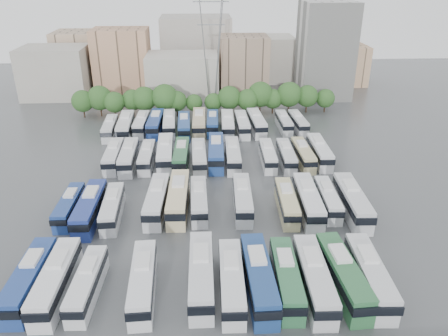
{
  "coord_description": "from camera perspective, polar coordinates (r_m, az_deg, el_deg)",
  "views": [
    {
      "loc": [
        -1.31,
        -64.32,
        35.08
      ],
      "look_at": [
        2.59,
        3.75,
        3.0
      ],
      "focal_mm": 35.0,
      "sensor_mm": 36.0,
      "label": 1
    }
  ],
  "objects": [
    {
      "name": "bus_r1_s8",
      "position": [
        68.12,
        2.44,
        -3.99
      ],
      "size": [
        3.16,
        12.33,
        3.84
      ],
      "rotation": [
        0.0,
        0.0,
        -0.04
      ],
      "color": "silver",
      "rests_on": "ground"
    },
    {
      "name": "electricity_pylon",
      "position": [
        115.54,
        -1.68,
        17.02
      ],
      "size": [
        9.0,
        6.91,
        33.83
      ],
      "color": "slate",
      "rests_on": "ground"
    },
    {
      "name": "bus_r1_s10",
      "position": [
        67.96,
        8.21,
        -4.42
      ],
      "size": [
        3.04,
        11.7,
        3.64
      ],
      "rotation": [
        0.0,
        0.0,
        -0.04
      ],
      "color": "#C8BE89",
      "rests_on": "ground"
    },
    {
      "name": "bus_r2_s4",
      "position": [
        84.64,
        -7.69,
        1.99
      ],
      "size": [
        3.31,
        13.37,
        4.17
      ],
      "rotation": [
        0.0,
        0.0,
        0.03
      ],
      "color": "silver",
      "rests_on": "ground"
    },
    {
      "name": "bus_r0_s12",
      "position": [
        55.31,
        18.51,
        -13.11
      ],
      "size": [
        3.4,
        13.0,
        4.04
      ],
      "rotation": [
        0.0,
        0.0,
        -0.05
      ],
      "color": "silver",
      "rests_on": "ground"
    },
    {
      "name": "bus_r1_s2",
      "position": [
        67.99,
        -14.38,
        -5.03
      ],
      "size": [
        2.89,
        11.51,
        3.59
      ],
      "rotation": [
        0.0,
        0.0,
        0.04
      ],
      "color": "silver",
      "rests_on": "ground"
    },
    {
      "name": "bus_r3_s6",
      "position": [
        100.24,
        -3.27,
        5.92
      ],
      "size": [
        3.14,
        13.44,
        4.2
      ],
      "rotation": [
        0.0,
        0.0,
        -0.02
      ],
      "color": "tan",
      "rests_on": "ground"
    },
    {
      "name": "ground",
      "position": [
        73.27,
        -1.86,
        -3.42
      ],
      "size": [
        220.0,
        220.0,
        0.0
      ],
      "primitive_type": "plane",
      "color": "#424447",
      "rests_on": "ground"
    },
    {
      "name": "bus_r1_s4",
      "position": [
        68.25,
        -8.75,
        -4.15
      ],
      "size": [
        3.42,
        12.88,
        4.0
      ],
      "rotation": [
        0.0,
        0.0,
        -0.05
      ],
      "color": "silver",
      "rests_on": "ground"
    },
    {
      "name": "bus_r2_s3",
      "position": [
        84.26,
        -10.05,
        1.48
      ],
      "size": [
        2.54,
        11.3,
        3.54
      ],
      "rotation": [
        0.0,
        0.0,
        -0.01
      ],
      "color": "silver",
      "rests_on": "ground"
    },
    {
      "name": "city_buildings",
      "position": [
        139.01,
        -5.92,
        13.78
      ],
      "size": [
        102.0,
        35.0,
        20.0
      ],
      "color": "#9E998E",
      "rests_on": "ground"
    },
    {
      "name": "bus_r2_s5",
      "position": [
        83.6,
        -5.6,
        1.67
      ],
      "size": [
        3.04,
        12.24,
        3.82
      ],
      "rotation": [
        0.0,
        0.0,
        -0.03
      ],
      "color": "#2B653D",
      "rests_on": "ground"
    },
    {
      "name": "bus_r3_s3",
      "position": [
        101.02,
        -8.96,
        5.77
      ],
      "size": [
        3.29,
        13.06,
        4.07
      ],
      "rotation": [
        0.0,
        0.0,
        -0.04
      ],
      "color": "navy",
      "rests_on": "ground"
    },
    {
      "name": "bus_r1_s11",
      "position": [
        68.42,
        10.91,
        -4.19
      ],
      "size": [
        3.45,
        13.32,
        4.15
      ],
      "rotation": [
        0.0,
        0.0,
        -0.04
      ],
      "color": "silver",
      "rests_on": "ground"
    },
    {
      "name": "bus_r3_s12",
      "position": [
        102.47,
        7.83,
        5.94
      ],
      "size": [
        2.5,
        11.03,
        3.45
      ],
      "rotation": [
        0.0,
        0.0,
        0.01
      ],
      "color": "silver",
      "rests_on": "ground"
    },
    {
      "name": "bus_r3_s10",
      "position": [
        100.8,
        4.28,
        5.95
      ],
      "size": [
        3.42,
        12.9,
        4.01
      ],
      "rotation": [
        0.0,
        0.0,
        0.05
      ],
      "color": "silver",
      "rests_on": "ground"
    },
    {
      "name": "bus_r2_s8",
      "position": [
        83.35,
        1.16,
        1.72
      ],
      "size": [
        2.99,
        12.29,
        3.84
      ],
      "rotation": [
        0.0,
        0.0,
        -0.03
      ],
      "color": "silver",
      "rests_on": "ground"
    },
    {
      "name": "bus_r0_s10",
      "position": [
        53.17,
        11.68,
        -13.87
      ],
      "size": [
        3.27,
        13.25,
        4.13
      ],
      "rotation": [
        0.0,
        0.0,
        -0.03
      ],
      "color": "silver",
      "rests_on": "ground"
    },
    {
      "name": "bus_r2_s12",
      "position": [
        85.21,
        10.29,
        1.78
      ],
      "size": [
        2.72,
        11.67,
        3.65
      ],
      "rotation": [
        0.0,
        0.0,
        0.02
      ],
      "color": "#C6BB88",
      "rests_on": "ground"
    },
    {
      "name": "apartment_tower",
      "position": [
        129.21,
        13.07,
        14.74
      ],
      "size": [
        14.0,
        14.0,
        26.0
      ],
      "primitive_type": "cube",
      "color": "silver",
      "rests_on": "ground"
    },
    {
      "name": "bus_r2_s6",
      "position": [
        82.91,
        -3.28,
        1.52
      ],
      "size": [
        2.85,
        12.01,
        3.75
      ],
      "rotation": [
        0.0,
        0.0,
        0.02
      ],
      "color": "silver",
      "rests_on": "ground"
    },
    {
      "name": "bus_r1_s0",
      "position": [
        70.43,
        -19.54,
        -4.71
      ],
      "size": [
        2.56,
        10.96,
        3.43
      ],
      "rotation": [
        0.0,
        0.0,
        -0.02
      ],
      "color": "navy",
      "rests_on": "ground"
    },
    {
      "name": "bus_r1_s5",
      "position": [
        68.27,
        -5.99,
        -3.85
      ],
      "size": [
        3.36,
        13.64,
        4.26
      ],
      "rotation": [
        0.0,
        0.0,
        -0.03
      ],
      "color": "beige",
      "rests_on": "ground"
    },
    {
      "name": "bus_r0_s8",
      "position": [
        52.32,
        4.56,
        -14.03
      ],
      "size": [
        3.16,
        13.45,
        4.2
      ],
      "rotation": [
        0.0,
        0.0,
        0.02
      ],
      "color": "navy",
      "rests_on": "ground"
    },
    {
      "name": "bus_r0_s9",
      "position": [
        52.91,
        8.14,
        -13.96
      ],
      "size": [
        3.17,
        12.37,
        3.85
      ],
      "rotation": [
        0.0,
        0.0,
        -0.04
      ],
      "color": "#2C673F",
      "rests_on": "ground"
    },
    {
      "name": "bus_r3_s9",
      "position": [
        99.88,
        2.39,
        5.75
      ],
      "size": [
        2.71,
        12.15,
        3.81
      ],
      "rotation": [
        0.0,
        0.0,
        0.01
      ],
      "color": "silver",
      "rests_on": "ground"
    },
    {
      "name": "bus_r3_s4",
      "position": [
        100.96,
        -7.16,
        5.82
      ],
      "size": [
        3.26,
        12.51,
        3.89
      ],
      "rotation": [
        0.0,
        0.0,
        0.04
      ],
      "color": "silver",
      "rests_on": "ground"
    },
    {
      "name": "bus_r2_s10",
      "position": [
        84.0,
        5.74,
        1.67
      ],
      "size": [
        2.76,
        11.29,
        3.52
      ],
      "rotation": [
        0.0,
        0.0,
        -0.03
      ],
      "color": "silver",
      "rests_on": "ground"
    },
    {
      "name": "bus_r1_s12",
      "position": [
        70.19,
        13.39,
        -3.95
      ],
      "size": [
        2.94,
        11.17,
        3.47
      ],
      "rotation": [
        0.0,
        0.0,
        -0.05
      ],
      "color": "silver",
      "rests_on": "ground"
    },
    {
      "name": "bus_r3_s8",
      "position": [
        99.61,
        0.47,
        5.77
      ],
      "size": [
        3.26,
        12.8,
        3.98
      ],
      "rotation": [
        0.0,
        0.0,
        -0.04
      ],
      "color": "silver",
      "rests_on": "ground"
    },
    {
      "name": "bus_r0_s6",
      "position": [
        52.75,
        -2.99,
        -13.65
      ],
      "size": [
        2.99,
        13.16,
        4.12
      ],
      "rotation": [
        0.0,
        0.0,
        -0.01
      ],
      "color": "silver",
      "rests_on": "ground"
    },
    {
      "name": "bus_r3_s7",
      "position": [
        100.84,
        -1.49,
        5.93
      ],
      "size": [
        3.05,
        11.86,
        3.69
      ],
      "rotation": [
        0.0,
        0.0,
        -0.04
      ],
      "color": "navy",
      "rests_on": "ground"
    },
    {
      "name": "bus_r3_s0",
      "position": [
        101.02,
        -14.67,
        5.1
      ],
      "size": [
        3.0,
        11.54,
        3.59
      ],
      "rotation": [
        0.0,
        0.0,
        0.04
      ],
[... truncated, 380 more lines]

